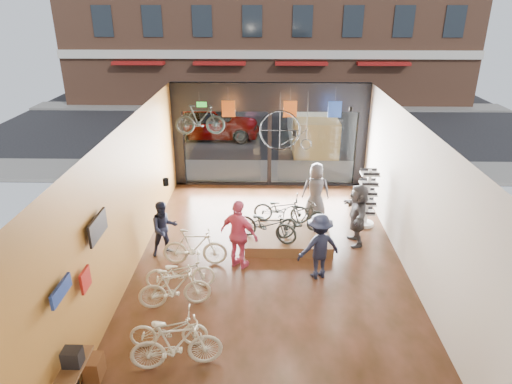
{
  "coord_description": "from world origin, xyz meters",
  "views": [
    {
      "loc": [
        -0.15,
        -9.99,
        6.5
      ],
      "look_at": [
        -0.4,
        1.4,
        1.63
      ],
      "focal_mm": 32.0,
      "sensor_mm": 36.0,
      "label": 1
    }
  ],
  "objects_px": {
    "floor_bike_3": "(175,288)",
    "floor_bike_4": "(180,272)",
    "penny_farthing": "(288,132)",
    "display_bike_right": "(281,209)",
    "sunglasses_rack": "(367,198)",
    "customer_4": "(316,190)",
    "display_platform": "(288,237)",
    "street_car": "(209,122)",
    "customer_3": "(319,246)",
    "display_bike_mid": "(302,219)",
    "floor_bike_5": "(195,247)",
    "display_bike_left": "(266,224)",
    "box_truck": "(312,121)",
    "customer_2": "(239,235)",
    "floor_bike_1": "(176,345)",
    "floor_bike_2": "(169,329)",
    "customer_5": "(357,215)",
    "hung_bike": "(200,120)",
    "customer_1": "(164,228)"
  },
  "relations": [
    {
      "from": "floor_bike_1",
      "to": "display_platform",
      "type": "relative_size",
      "value": 0.72
    },
    {
      "from": "floor_bike_2",
      "to": "customer_2",
      "type": "xyz_separation_m",
      "value": [
        1.25,
        2.99,
        0.53
      ]
    },
    {
      "from": "customer_2",
      "to": "penny_farthing",
      "type": "relative_size",
      "value": 1.14
    },
    {
      "from": "display_bike_right",
      "to": "penny_farthing",
      "type": "relative_size",
      "value": 1.01
    },
    {
      "from": "floor_bike_5",
      "to": "display_bike_right",
      "type": "distance_m",
      "value": 3.02
    },
    {
      "from": "display_platform",
      "to": "floor_bike_4",
      "type": "bearing_deg",
      "value": -139.37
    },
    {
      "from": "display_platform",
      "to": "floor_bike_1",
      "type": "bearing_deg",
      "value": -115.31
    },
    {
      "from": "floor_bike_2",
      "to": "display_bike_right",
      "type": "height_order",
      "value": "display_bike_right"
    },
    {
      "from": "box_truck",
      "to": "display_bike_left",
      "type": "height_order",
      "value": "box_truck"
    },
    {
      "from": "display_bike_left",
      "to": "floor_bike_4",
      "type": "bearing_deg",
      "value": 156.3
    },
    {
      "from": "street_car",
      "to": "floor_bike_4",
      "type": "distance_m",
      "value": 12.77
    },
    {
      "from": "customer_3",
      "to": "sunglasses_rack",
      "type": "distance_m",
      "value": 3.35
    },
    {
      "from": "display_bike_mid",
      "to": "floor_bike_5",
      "type": "bearing_deg",
      "value": 81.9
    },
    {
      "from": "penny_farthing",
      "to": "display_bike_right",
      "type": "bearing_deg",
      "value": -96.65
    },
    {
      "from": "floor_bike_1",
      "to": "floor_bike_3",
      "type": "relative_size",
      "value": 1.06
    },
    {
      "from": "floor_bike_2",
      "to": "customer_2",
      "type": "bearing_deg",
      "value": -27.15
    },
    {
      "from": "sunglasses_rack",
      "to": "customer_4",
      "type": "bearing_deg",
      "value": 164.65
    },
    {
      "from": "floor_bike_4",
      "to": "customer_2",
      "type": "relative_size",
      "value": 0.88
    },
    {
      "from": "floor_bike_3",
      "to": "display_platform",
      "type": "xyz_separation_m",
      "value": [
        2.68,
        3.02,
        -0.34
      ]
    },
    {
      "from": "customer_4",
      "to": "display_bike_mid",
      "type": "bearing_deg",
      "value": 76.25
    },
    {
      "from": "floor_bike_3",
      "to": "display_platform",
      "type": "distance_m",
      "value": 4.05
    },
    {
      "from": "customer_3",
      "to": "display_bike_left",
      "type": "bearing_deg",
      "value": -66.7
    },
    {
      "from": "floor_bike_5",
      "to": "penny_farthing",
      "type": "relative_size",
      "value": 1.03
    },
    {
      "from": "display_bike_right",
      "to": "floor_bike_2",
      "type": "bearing_deg",
      "value": 162.74
    },
    {
      "from": "display_bike_left",
      "to": "customer_4",
      "type": "xyz_separation_m",
      "value": [
        1.57,
        2.17,
        0.11
      ]
    },
    {
      "from": "floor_bike_4",
      "to": "penny_farthing",
      "type": "height_order",
      "value": "penny_farthing"
    },
    {
      "from": "street_car",
      "to": "box_truck",
      "type": "height_order",
      "value": "box_truck"
    },
    {
      "from": "floor_bike_3",
      "to": "customer_2",
      "type": "relative_size",
      "value": 0.87
    },
    {
      "from": "box_truck",
      "to": "customer_2",
      "type": "relative_size",
      "value": 3.22
    },
    {
      "from": "customer_1",
      "to": "hung_bike",
      "type": "relative_size",
      "value": 0.98
    },
    {
      "from": "floor_bike_3",
      "to": "sunglasses_rack",
      "type": "relative_size",
      "value": 0.9
    },
    {
      "from": "box_truck",
      "to": "floor_bike_2",
      "type": "xyz_separation_m",
      "value": [
        -4.09,
        -13.75,
        -0.78
      ]
    },
    {
      "from": "customer_2",
      "to": "customer_3",
      "type": "relative_size",
      "value": 1.09
    },
    {
      "from": "display_bike_mid",
      "to": "penny_farthing",
      "type": "distance_m",
      "value": 3.36
    },
    {
      "from": "customer_4",
      "to": "customer_5",
      "type": "xyz_separation_m",
      "value": [
        0.99,
        -1.77,
        0.01
      ]
    },
    {
      "from": "floor_bike_5",
      "to": "sunglasses_rack",
      "type": "bearing_deg",
      "value": -64.36
    },
    {
      "from": "street_car",
      "to": "floor_bike_4",
      "type": "height_order",
      "value": "street_car"
    },
    {
      "from": "display_platform",
      "to": "display_bike_mid",
      "type": "bearing_deg",
      "value": -13.58
    },
    {
      "from": "floor_bike_3",
      "to": "customer_3",
      "type": "bearing_deg",
      "value": -80.3
    },
    {
      "from": "floor_bike_3",
      "to": "floor_bike_4",
      "type": "distance_m",
      "value": 0.72
    },
    {
      "from": "floor_bike_1",
      "to": "floor_bike_4",
      "type": "relative_size",
      "value": 1.05
    },
    {
      "from": "floor_bike_2",
      "to": "customer_5",
      "type": "bearing_deg",
      "value": -50.67
    },
    {
      "from": "floor_bike_1",
      "to": "floor_bike_2",
      "type": "height_order",
      "value": "floor_bike_1"
    },
    {
      "from": "floor_bike_3",
      "to": "sunglasses_rack",
      "type": "distance_m",
      "value": 6.6
    },
    {
      "from": "customer_3",
      "to": "penny_farthing",
      "type": "relative_size",
      "value": 1.05
    },
    {
      "from": "street_car",
      "to": "floor_bike_3",
      "type": "distance_m",
      "value": 13.48
    },
    {
      "from": "floor_bike_2",
      "to": "display_platform",
      "type": "xyz_separation_m",
      "value": [
        2.56,
        4.31,
        -0.26
      ]
    },
    {
      "from": "display_bike_mid",
      "to": "hung_bike",
      "type": "xyz_separation_m",
      "value": [
        -3.12,
        2.73,
        2.14
      ]
    },
    {
      "from": "display_platform",
      "to": "customer_2",
      "type": "relative_size",
      "value": 1.28
    },
    {
      "from": "street_car",
      "to": "display_platform",
      "type": "bearing_deg",
      "value": -161.77
    }
  ]
}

